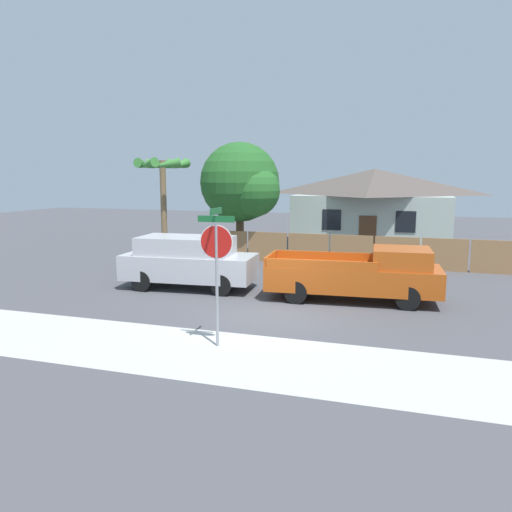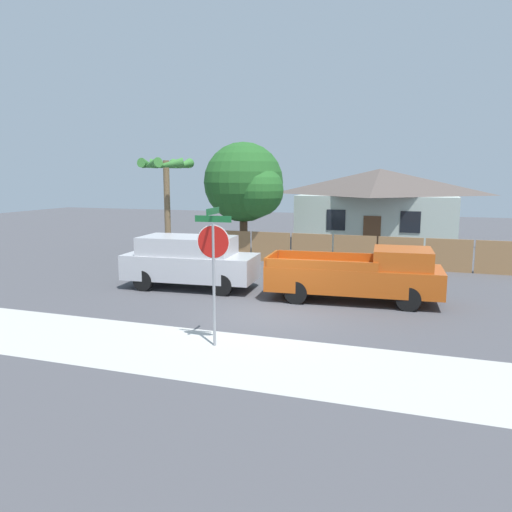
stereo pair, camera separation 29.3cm
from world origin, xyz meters
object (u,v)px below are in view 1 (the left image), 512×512
Objects in this scene: house at (374,206)px; palm_tree at (163,174)px; oak_tree at (243,184)px; red_suv at (189,261)px; stop_sign at (216,253)px; orange_pickup at (360,274)px.

house is 1.87× the size of palm_tree.
red_suv is (0.42, -7.21, -2.63)m from oak_tree.
red_suv is (3.35, -4.48, -3.14)m from palm_tree.
oak_tree is 1.72× the size of stop_sign.
palm_tree is 6.42m from red_suv.
oak_tree is 1.17× the size of palm_tree.
red_suv is 0.86× the size of orange_pickup.
oak_tree is 7.69m from red_suv.
oak_tree is at bearing 103.07° from stop_sign.
orange_pickup is at bearing -25.19° from palm_tree.
palm_tree is at bearing -137.07° from oak_tree.
red_suv is at bearing -86.67° from oak_tree.
orange_pickup is at bearing 59.95° from stop_sign.
palm_tree reaches higher than house.
oak_tree is at bearing 42.93° from palm_tree.
palm_tree is (-2.93, -2.72, 0.50)m from oak_tree.
red_suv is at bearing 175.92° from orange_pickup.
palm_tree is 12.20m from stop_sign.
orange_pickup is at bearing -4.08° from red_suv.
red_suv is at bearing -53.24° from palm_tree.
stop_sign is (-2.78, -5.55, 1.40)m from orange_pickup.
stop_sign is (-2.07, -19.46, -0.04)m from house.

